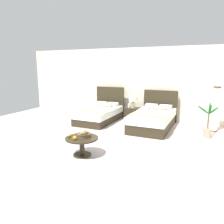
% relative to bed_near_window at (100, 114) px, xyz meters
% --- Properties ---
extents(ground_plane, '(10.33, 9.41, 0.02)m').
position_rel_bed_near_window_xyz_m(ground_plane, '(1.03, -1.65, -0.30)').
color(ground_plane, '#C0B2B3').
extents(wall_back, '(10.33, 0.12, 2.76)m').
position_rel_bed_near_window_xyz_m(wall_back, '(1.03, 1.26, 1.09)').
color(wall_back, beige).
rests_on(wall_back, ground).
extents(bed_near_window, '(1.23, 2.07, 1.22)m').
position_rel_bed_near_window_xyz_m(bed_near_window, '(0.00, 0.00, 0.00)').
color(bed_near_window, '#2D2517').
rests_on(bed_near_window, ground).
extents(bed_near_corner, '(1.28, 2.25, 1.17)m').
position_rel_bed_near_window_xyz_m(bed_near_corner, '(2.05, -0.01, 0.01)').
color(bed_near_corner, '#2D2517').
rests_on(bed_near_corner, ground).
extents(nightstand, '(0.52, 0.41, 0.50)m').
position_rel_bed_near_window_xyz_m(nightstand, '(1.10, 0.62, -0.04)').
color(nightstand, '#2D2517').
rests_on(nightstand, ground).
extents(table_lamp, '(0.34, 0.34, 0.43)m').
position_rel_bed_near_window_xyz_m(table_lamp, '(1.10, 0.64, 0.50)').
color(table_lamp, beige).
rests_on(table_lamp, nightstand).
extents(vase, '(0.07, 0.07, 0.16)m').
position_rel_bed_near_window_xyz_m(vase, '(0.94, 0.58, 0.29)').
color(vase, silver).
rests_on(vase, nightstand).
extents(coffee_table, '(0.76, 0.76, 0.44)m').
position_rel_bed_near_window_xyz_m(coffee_table, '(1.19, -3.03, 0.03)').
color(coffee_table, '#2D2517').
rests_on(coffee_table, ground).
extents(fruit_bowl, '(0.33, 0.33, 0.23)m').
position_rel_bed_near_window_xyz_m(fruit_bowl, '(1.21, -2.99, 0.23)').
color(fruit_bowl, brown).
rests_on(fruit_bowl, coffee_table).
extents(loose_apple, '(0.08, 0.08, 0.08)m').
position_rel_bed_near_window_xyz_m(loose_apple, '(0.92, -3.14, 0.19)').
color(loose_apple, gold).
rests_on(loose_apple, coffee_table).
extents(loose_orange, '(0.09, 0.09, 0.09)m').
position_rel_bed_near_window_xyz_m(loose_orange, '(1.14, -3.24, 0.20)').
color(loose_orange, orange).
rests_on(loose_orange, coffee_table).
extents(floor_lamp_corner, '(0.22, 0.22, 1.43)m').
position_rel_bed_near_window_xyz_m(floor_lamp_corner, '(3.91, 0.46, 0.43)').
color(floor_lamp_corner, '#371F13').
rests_on(floor_lamp_corner, ground).
extents(potted_palm, '(0.59, 0.56, 1.04)m').
position_rel_bed_near_window_xyz_m(potted_palm, '(3.76, -0.36, 0.03)').
color(potted_palm, tan).
rests_on(potted_palm, ground).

